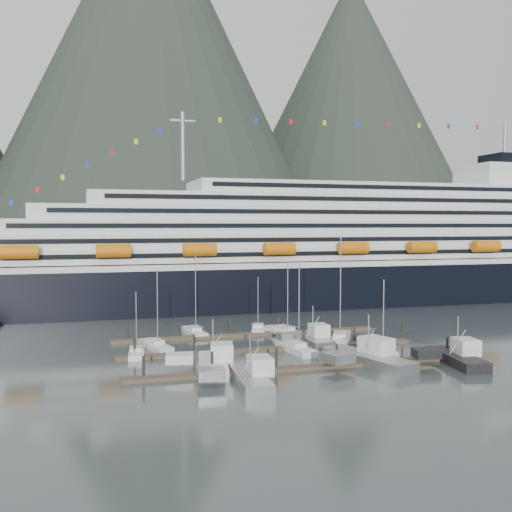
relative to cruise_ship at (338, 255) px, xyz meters
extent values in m
plane|color=#3F4A4A|center=(-30.03, -54.94, -12.04)|extent=(1600.00, 1600.00, 0.00)
cone|color=#212B20|center=(9.97, 505.06, 167.96)|extent=(400.00, 400.00, 420.00)
cone|color=#212B20|center=(269.97, 565.06, 142.96)|extent=(360.00, 360.00, 360.00)
cube|color=black|center=(-5.03, 0.06, -8.04)|extent=(210.00, 28.00, 12.00)
cube|color=silver|center=(-5.03, 0.06, -1.54)|extent=(205.80, 27.44, 1.50)
cube|color=silver|center=(-0.03, 0.06, 1.06)|extent=(185.00, 26.00, 3.20)
cube|color=black|center=(-0.03, -12.99, 1.22)|extent=(175.75, 0.20, 1.00)
cube|color=silver|center=(1.97, 0.06, 4.26)|extent=(180.00, 25.00, 3.20)
cube|color=black|center=(1.97, -12.49, 4.42)|extent=(171.00, 0.20, 1.00)
cube|color=silver|center=(3.97, 0.06, 7.46)|extent=(172.00, 24.00, 3.20)
cube|color=black|center=(3.97, -11.99, 7.62)|extent=(163.40, 0.20, 1.00)
cube|color=silver|center=(5.97, 0.06, 10.66)|extent=(160.00, 23.00, 3.20)
cube|color=black|center=(5.97, -11.49, 10.82)|extent=(152.00, 0.20, 1.00)
cube|color=silver|center=(7.97, 0.06, 13.76)|extent=(140.00, 22.00, 3.00)
cube|color=black|center=(7.97, -10.99, 13.91)|extent=(133.00, 0.20, 1.00)
cube|color=silver|center=(9.97, 0.06, 16.76)|extent=(95.00, 20.00, 3.00)
cube|color=black|center=(9.97, -9.99, 16.91)|extent=(90.25, 0.20, 1.00)
cube|color=silver|center=(49.97, 0.06, 21.26)|extent=(22.00, 16.00, 6.00)
cube|color=black|center=(49.97, 0.06, 25.76)|extent=(10.00, 10.00, 3.00)
cylinder|color=gray|center=(-40.03, 0.06, 26.26)|extent=(1.00, 1.00, 16.00)
cylinder|color=gray|center=(49.97, 0.06, 31.26)|extent=(0.80, 0.80, 10.00)
cylinder|color=orange|center=(-75.03, -14.94, 2.46)|extent=(7.00, 2.80, 2.80)
cylinder|color=orange|center=(-57.03, -14.94, 2.46)|extent=(7.00, 2.80, 2.80)
cylinder|color=orange|center=(-39.03, -14.94, 2.46)|extent=(7.00, 2.80, 2.80)
cylinder|color=orange|center=(-21.03, -14.94, 2.46)|extent=(7.00, 2.80, 2.80)
cylinder|color=orange|center=(-3.03, -14.94, 2.46)|extent=(7.00, 2.80, 2.80)
cylinder|color=orange|center=(14.97, -14.94, 2.46)|extent=(7.00, 2.80, 2.80)
cylinder|color=orange|center=(32.97, -14.94, 2.46)|extent=(7.00, 2.80, 2.80)
cube|color=#4B3B30|center=(-35.03, -64.94, -11.79)|extent=(48.00, 2.00, 0.50)
cylinder|color=black|center=(-56.03, -63.84, -10.64)|extent=(0.36, 0.36, 3.20)
cylinder|color=black|center=(-47.03, -63.84, -10.64)|extent=(0.36, 0.36, 3.20)
cylinder|color=black|center=(-38.03, -63.84, -10.64)|extent=(0.36, 0.36, 3.20)
cylinder|color=black|center=(-29.03, -63.84, -10.64)|extent=(0.36, 0.36, 3.20)
cylinder|color=black|center=(-20.03, -63.84, -10.64)|extent=(0.36, 0.36, 3.20)
cylinder|color=black|center=(-11.03, -63.84, -10.64)|extent=(0.36, 0.36, 3.20)
cube|color=#4B3B30|center=(-35.03, -51.94, -11.79)|extent=(48.00, 2.00, 0.50)
cylinder|color=black|center=(-56.03, -50.84, -10.64)|extent=(0.36, 0.36, 3.20)
cylinder|color=black|center=(-47.03, -50.84, -10.64)|extent=(0.36, 0.36, 3.20)
cylinder|color=black|center=(-38.03, -50.84, -10.64)|extent=(0.36, 0.36, 3.20)
cylinder|color=black|center=(-29.03, -50.84, -10.64)|extent=(0.36, 0.36, 3.20)
cylinder|color=black|center=(-20.03, -50.84, -10.64)|extent=(0.36, 0.36, 3.20)
cylinder|color=black|center=(-11.03, -50.84, -10.64)|extent=(0.36, 0.36, 3.20)
cube|color=#4B3B30|center=(-35.03, -38.94, -11.79)|extent=(48.00, 2.00, 0.50)
cylinder|color=black|center=(-56.03, -37.84, -10.64)|extent=(0.36, 0.36, 3.20)
cylinder|color=black|center=(-47.03, -37.84, -10.64)|extent=(0.36, 0.36, 3.20)
cylinder|color=black|center=(-38.03, -37.84, -10.64)|extent=(0.36, 0.36, 3.20)
cylinder|color=black|center=(-29.03, -37.84, -10.64)|extent=(0.36, 0.36, 3.20)
cylinder|color=black|center=(-20.03, -37.84, -10.64)|extent=(0.36, 0.36, 3.20)
cylinder|color=black|center=(-11.03, -37.84, -10.64)|extent=(0.36, 0.36, 3.20)
cube|color=silver|center=(-55.61, -49.67, -11.79)|extent=(3.18, 8.06, 1.22)
cube|color=silver|center=(-55.61, -49.67, -11.04)|extent=(2.06, 2.93, 0.70)
cylinder|color=gray|center=(-55.70, -50.45, -6.72)|extent=(0.14, 0.14, 9.08)
cube|color=silver|center=(-52.24, -45.28, -11.79)|extent=(4.78, 9.96, 1.35)
cube|color=silver|center=(-52.24, -45.28, -10.93)|extent=(2.69, 3.74, 0.77)
cylinder|color=gray|center=(-52.01, -46.21, -5.12)|extent=(0.15, 0.15, 12.11)
cube|color=silver|center=(-31.50, -53.98, -11.79)|extent=(3.79, 10.19, 1.47)
cube|color=silver|center=(-31.50, -53.98, -10.83)|extent=(2.46, 3.69, 0.84)
cylinder|color=gray|center=(-31.39, -54.97, -4.40)|extent=(0.17, 0.17, 13.39)
cube|color=silver|center=(-21.66, -48.99, -11.79)|extent=(8.24, 12.11, 1.55)
cube|color=silver|center=(-21.66, -48.99, -10.77)|extent=(3.95, 4.80, 0.89)
cylinder|color=gray|center=(-22.23, -50.07, -2.61)|extent=(0.18, 0.18, 16.87)
cube|color=silver|center=(-44.01, -34.94, -11.79)|extent=(3.33, 9.72, 1.34)
cube|color=silver|center=(-44.01, -34.94, -10.94)|extent=(2.20, 3.50, 0.76)
cylinder|color=gray|center=(-43.93, -35.89, -4.38)|extent=(0.15, 0.15, 13.61)
cube|color=silver|center=(-32.00, -34.94, -11.79)|extent=(4.52, 8.35, 1.25)
cube|color=silver|center=(-32.00, -34.94, -11.01)|extent=(2.51, 3.20, 0.71)
cylinder|color=gray|center=(-32.23, -35.71, -6.51)|extent=(0.14, 0.14, 9.45)
cube|color=silver|center=(-28.65, -39.98, -11.79)|extent=(5.92, 11.47, 1.49)
cube|color=silver|center=(-28.65, -39.98, -10.82)|extent=(3.18, 4.35, 0.85)
cylinder|color=gray|center=(-28.32, -41.05, -4.97)|extent=(0.17, 0.17, 12.22)
cube|color=silver|center=(-18.99, -58.32, -11.79)|extent=(5.13, 10.09, 1.51)
cube|color=silver|center=(-18.99, -58.32, -10.80)|extent=(2.93, 3.83, 0.86)
cylinder|color=gray|center=(-19.23, -59.26, -5.80)|extent=(0.17, 0.17, 10.54)
cube|color=#999C9F|center=(-43.50, -69.94, -11.69)|extent=(4.63, 13.15, 1.99)
cube|color=#999C9F|center=(-48.39, -69.54, -10.45)|extent=(3.60, 3.11, 1.19)
cube|color=silver|center=(-42.22, -70.05, -9.76)|extent=(3.09, 4.09, 2.18)
cube|color=black|center=(-42.22, -70.05, -8.96)|extent=(2.87, 3.81, 0.50)
cylinder|color=gray|center=(-43.50, -69.94, -8.07)|extent=(0.16, 0.16, 4.96)
cube|color=silver|center=(-46.44, -61.74, -11.69)|extent=(6.13, 12.42, 2.16)
cube|color=silver|center=(-50.87, -60.86, -10.31)|extent=(4.11, 3.28, 1.30)
cube|color=silver|center=(-45.27, -61.97, -9.55)|extent=(3.66, 4.09, 2.38)
cube|color=black|center=(-45.27, -61.97, -8.69)|extent=(3.40, 3.81, 0.54)
cylinder|color=gray|center=(-46.44, -61.74, -7.71)|extent=(0.17, 0.17, 5.41)
cube|color=#999C9F|center=(-24.50, -64.63, -11.69)|extent=(8.42, 15.81, 2.19)
cube|color=#999C9F|center=(-30.05, -66.41, -10.29)|extent=(4.57, 4.35, 1.31)
cube|color=silver|center=(-23.04, -64.17, -9.52)|extent=(4.32, 5.32, 2.41)
cube|color=black|center=(-23.04, -64.17, -8.64)|extent=(4.02, 4.96, 0.55)
cylinder|color=gray|center=(-24.50, -64.63, -7.66)|extent=(0.18, 0.18, 5.48)
cube|color=black|center=(-12.03, -67.80, -11.69)|extent=(5.49, 12.89, 2.08)
cube|color=black|center=(-16.72, -67.13, -10.37)|extent=(3.89, 3.22, 1.25)
cube|color=silver|center=(-10.79, -67.98, -9.65)|extent=(3.42, 4.12, 2.29)
cube|color=black|center=(-10.79, -67.98, -8.81)|extent=(3.18, 3.85, 0.52)
cylinder|color=gray|center=(-12.03, -67.80, -7.88)|extent=(0.17, 0.17, 5.20)
cube|color=#999C9F|center=(-26.82, -49.30, -11.69)|extent=(3.64, 10.96, 1.99)
cube|color=#999C9F|center=(-30.98, -49.32, -10.45)|extent=(3.39, 2.42, 1.19)
cube|color=silver|center=(-25.73, -49.29, -9.75)|extent=(2.80, 3.30, 2.19)
cube|color=black|center=(-25.73, -49.29, -8.96)|extent=(2.60, 3.08, 0.50)
cylinder|color=gray|center=(-26.82, -49.30, -8.06)|extent=(0.16, 0.16, 4.97)
camera|label=1|loc=(-63.69, -140.83, 7.82)|focal=42.00mm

